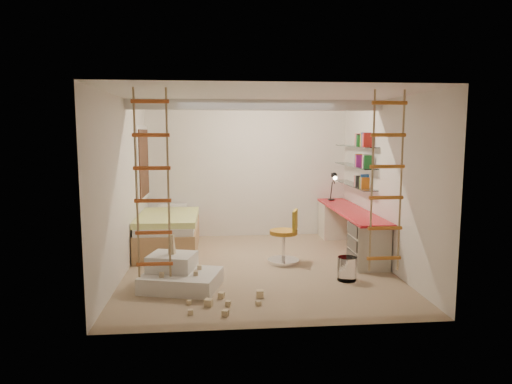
{
  "coord_description": "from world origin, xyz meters",
  "views": [
    {
      "loc": [
        -0.65,
        -6.89,
        2.09
      ],
      "look_at": [
        0.0,
        0.3,
        1.15
      ],
      "focal_mm": 32.0,
      "sensor_mm": 36.0,
      "label": 1
    }
  ],
  "objects": [
    {
      "name": "swivel_chair",
      "position": [
        0.46,
        0.21,
        0.32
      ],
      "size": [
        0.65,
        0.65,
        0.87
      ],
      "color": "#B47B22",
      "rests_on": "floor"
    },
    {
      "name": "books",
      "position": [
        1.87,
        1.13,
        1.64
      ],
      "size": [
        0.14,
        0.64,
        0.92
      ],
      "color": "orange",
      "rests_on": "shelves"
    },
    {
      "name": "rope_ladder_left",
      "position": [
        -1.35,
        -1.75,
        1.52
      ],
      "size": [
        0.41,
        0.04,
        2.13
      ],
      "primitive_type": null,
      "color": "#C84B22",
      "rests_on": "ceiling"
    },
    {
      "name": "rope_ladder_right",
      "position": [
        1.35,
        -1.75,
        1.52
      ],
      "size": [
        0.41,
        0.04,
        2.13
      ],
      "primitive_type": null,
      "color": "orange",
      "rests_on": "ceiling"
    },
    {
      "name": "task_lamp",
      "position": [
        1.67,
        1.82,
        1.14
      ],
      "size": [
        0.14,
        0.36,
        0.57
      ],
      "color": "black",
      "rests_on": "desk"
    },
    {
      "name": "toy_blocks",
      "position": [
        -0.83,
        -1.24,
        0.21
      ],
      "size": [
        1.33,
        1.23,
        0.71
      ],
      "color": "#CCB284",
      "rests_on": "floor"
    },
    {
      "name": "window_blind",
      "position": [
        -1.93,
        1.5,
        1.55
      ],
      "size": [
        0.02,
        1.0,
        1.2
      ],
      "primitive_type": "cube",
      "color": "#4C2D1E",
      "rests_on": "window_frame"
    },
    {
      "name": "shelves",
      "position": [
        1.87,
        1.13,
        1.5
      ],
      "size": [
        0.25,
        1.8,
        0.71
      ],
      "color": "white",
      "rests_on": "wall_right"
    },
    {
      "name": "window_frame",
      "position": [
        -1.97,
        1.5,
        1.55
      ],
      "size": [
        0.06,
        1.15,
        1.35
      ],
      "primitive_type": "cube",
      "color": "white",
      "rests_on": "wall_left"
    },
    {
      "name": "ceiling_beam",
      "position": [
        0.0,
        0.3,
        2.52
      ],
      "size": [
        4.0,
        0.18,
        0.16
      ],
      "primitive_type": "cube",
      "color": "white",
      "rests_on": "ceiling"
    },
    {
      "name": "floor",
      "position": [
        0.0,
        0.0,
        0.0
      ],
      "size": [
        4.5,
        4.5,
        0.0
      ],
      "primitive_type": "plane",
      "color": "tan",
      "rests_on": "ground"
    },
    {
      "name": "waste_bin",
      "position": [
        1.21,
        -0.75,
        0.17
      ],
      "size": [
        0.27,
        0.27,
        0.34
      ],
      "primitive_type": "cylinder",
      "color": "white",
      "rests_on": "floor"
    },
    {
      "name": "play_platform",
      "position": [
        -1.16,
        -0.83,
        0.17
      ],
      "size": [
        1.15,
        0.99,
        0.44
      ],
      "color": "silver",
      "rests_on": "floor"
    },
    {
      "name": "bed",
      "position": [
        -1.48,
        1.23,
        0.33
      ],
      "size": [
        1.02,
        2.0,
        0.69
      ],
      "color": "#AD7F51",
      "rests_on": "floor"
    },
    {
      "name": "desk",
      "position": [
        1.72,
        0.86,
        0.4
      ],
      "size": [
        0.56,
        2.8,
        0.75
      ],
      "color": "red",
      "rests_on": "floor"
    }
  ]
}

